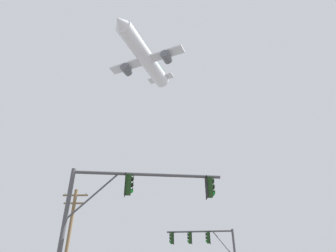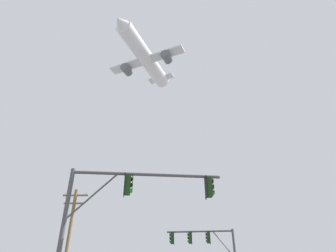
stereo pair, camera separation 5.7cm
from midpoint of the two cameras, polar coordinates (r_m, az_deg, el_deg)
name	(u,v)px [view 2 (the right image)]	position (r m, az deg, el deg)	size (l,w,h in m)	color
signal_pole_near	(122,205)	(13.54, -8.70, -14.81)	(6.91, 1.00, 6.56)	#4C4C51
signal_pole_far	(208,249)	(26.99, 7.83, -22.40)	(5.73, 0.72, 6.69)	#4C4C51
utility_pole	(67,245)	(26.64, -18.79, -20.98)	(2.20, 0.28, 9.76)	brown
airplane	(145,57)	(59.10, -4.42, 13.09)	(15.10, 19.55, 5.52)	white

